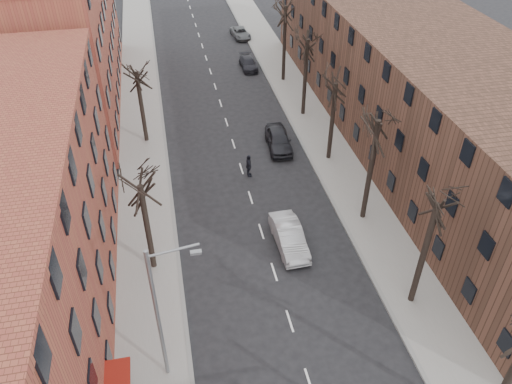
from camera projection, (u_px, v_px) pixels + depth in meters
sidewalk_left at (142, 135)px, 45.78m from camera, size 4.00×90.00×0.15m
sidewalk_right at (310, 118)px, 48.33m from camera, size 4.00×90.00×0.15m
building_left_far at (44, 33)px, 47.30m from camera, size 12.00×28.00×14.00m
building_right at (420, 86)px, 42.72m from camera, size 12.00×50.00×10.00m
tree_right_b at (410, 301)px, 30.42m from camera, size 5.20×5.20×10.80m
tree_right_c at (362, 218)px, 36.64m from camera, size 5.20×5.20×11.60m
tree_right_d at (328, 159)px, 42.86m from camera, size 5.20×5.20×10.00m
tree_right_e at (303, 114)px, 49.09m from camera, size 5.20×5.20×10.80m
tree_right_f at (283, 80)px, 55.31m from camera, size 5.20×5.20×11.60m
tree_left_a at (154, 267)px, 32.66m from camera, size 5.20×5.20×9.50m
tree_left_b at (147, 141)px, 45.11m from camera, size 5.20×5.20×9.50m
streetlight at (161, 311)px, 23.48m from camera, size 2.45×0.22×9.03m
silver_sedan at (289, 237)px, 33.79m from camera, size 1.85×4.96×1.62m
parked_car_near at (279, 140)px, 43.74m from camera, size 2.29×5.04×1.68m
parked_car_mid at (248, 63)px, 57.52m from camera, size 1.74×4.21×1.22m
parked_car_far at (240, 33)px, 65.42m from camera, size 2.43×4.52×1.21m
pedestrian_crossing at (249, 166)px, 40.23m from camera, size 0.49×1.16×1.98m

